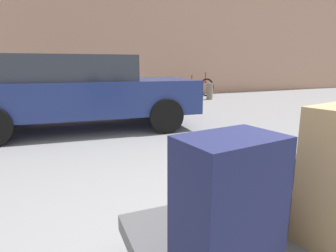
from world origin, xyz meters
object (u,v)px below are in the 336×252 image
at_px(suitcase_navy_stacked_top, 228,212).
at_px(bicycle_leaning, 196,87).
at_px(luggage_cart, 249,240).
at_px(duffel_bag_charcoal_topmost_pile, 260,170).
at_px(suitcase_brown_front_left, 257,202).
at_px(parked_car, 80,90).
at_px(bollard_kerb_near, 172,93).
at_px(bollard_kerb_mid, 210,91).

distance_m(suitcase_navy_stacked_top, bicycle_leaning, 10.19).
bearing_deg(luggage_cart, duffel_bag_charcoal_topmost_pile, 35.03).
height_order(suitcase_brown_front_left, parked_car, parked_car).
bearing_deg(bollard_kerb_near, luggage_cart, -110.13).
height_order(suitcase_navy_stacked_top, bicycle_leaning, suitcase_navy_stacked_top).
xyz_separation_m(duffel_bag_charcoal_topmost_pile, bicycle_leaning, (4.23, 8.71, -0.28)).
bearing_deg(parked_car, duffel_bag_charcoal_topmost_pile, -82.61).
height_order(suitcase_navy_stacked_top, bollard_kerb_mid, suitcase_navy_stacked_top).
distance_m(bicycle_leaning, bollard_kerb_near, 1.77).
distance_m(luggage_cart, parked_car, 4.60).
relative_size(bollard_kerb_near, bollard_kerb_mid, 1.00).
bearing_deg(suitcase_brown_front_left, suitcase_navy_stacked_top, -132.27).
relative_size(suitcase_brown_front_left, duffel_bag_charcoal_topmost_pile, 1.45).
bearing_deg(luggage_cart, bollard_kerb_mid, 60.66).
bearing_deg(bollard_kerb_near, suitcase_brown_front_left, -109.62).
height_order(suitcase_brown_front_left, suitcase_navy_stacked_top, suitcase_navy_stacked_top).
bearing_deg(luggage_cart, parked_car, 95.96).
bearing_deg(suitcase_navy_stacked_top, suitcase_brown_front_left, 28.73).
bearing_deg(suitcase_brown_front_left, luggage_cart, -134.46).
xyz_separation_m(duffel_bag_charcoal_topmost_pile, bollard_kerb_mid, (4.28, 7.72, -0.35)).
bearing_deg(suitcase_brown_front_left, duffel_bag_charcoal_topmost_pile, -169.49).
height_order(suitcase_brown_front_left, bicycle_leaning, bicycle_leaning).
height_order(parked_car, bollard_kerb_mid, parked_car).
xyz_separation_m(suitcase_brown_front_left, duffel_bag_charcoal_topmost_pile, (-0.00, 0.00, 0.20)).
height_order(parked_car, bicycle_leaning, parked_car).
xyz_separation_m(suitcase_navy_stacked_top, bicycle_leaning, (4.68, 9.05, -0.29)).
height_order(parked_car, bollard_kerb_near, parked_car).
bearing_deg(bollard_kerb_near, bollard_kerb_mid, 0.00).
relative_size(luggage_cart, suitcase_brown_front_left, 2.19).
height_order(luggage_cart, suitcase_navy_stacked_top, suitcase_navy_stacked_top).
relative_size(duffel_bag_charcoal_topmost_pile, bollard_kerb_near, 0.68).
relative_size(luggage_cart, parked_car, 0.29).
relative_size(bicycle_leaning, bollard_kerb_near, 2.93).
relative_size(luggage_cart, bicycle_leaning, 0.74).
bearing_deg(duffel_bag_charcoal_topmost_pile, parked_car, 93.97).
relative_size(suitcase_navy_stacked_top, bollard_kerb_near, 1.06).
bearing_deg(duffel_bag_charcoal_topmost_pile, luggage_cart, -148.39).
distance_m(luggage_cart, suitcase_brown_front_left, 0.22).
distance_m(luggage_cart, bollard_kerb_near, 8.31).
distance_m(suitcase_brown_front_left, bollard_kerb_near, 8.20).
bearing_deg(bicycle_leaning, suitcase_navy_stacked_top, -117.33).
height_order(luggage_cart, duffel_bag_charcoal_topmost_pile, duffel_bag_charcoal_topmost_pile).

